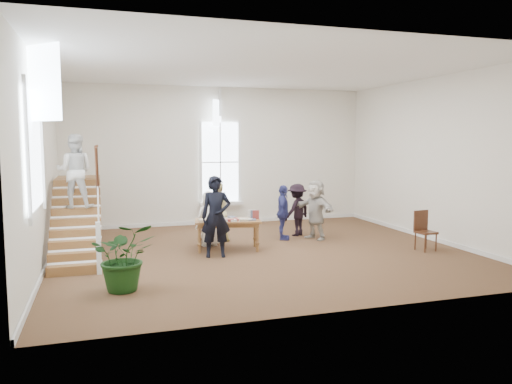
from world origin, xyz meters
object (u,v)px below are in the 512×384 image
object	(u,v)px
side_chair	(424,228)
woman_cluster_a	(283,212)
woman_cluster_b	(297,210)
floor_plant	(124,256)
library_table	(227,223)
person_yellow	(216,212)
elderly_woman	(209,219)
woman_cluster_c	(316,210)
police_officer	(216,217)

from	to	relation	value
side_chair	woman_cluster_a	bearing A→B (deg)	135.75
woman_cluster_b	floor_plant	size ratio (longest dim) A/B	1.18
library_table	person_yellow	world-z (taller)	person_yellow
floor_plant	person_yellow	bearing A→B (deg)	56.00
elderly_woman	woman_cluster_b	world-z (taller)	woman_cluster_b
library_table	woman_cluster_c	xyz separation A→B (m)	(2.70, 0.61, 0.15)
library_table	woman_cluster_b	world-z (taller)	woman_cluster_b
woman_cluster_a	woman_cluster_c	distance (m)	0.92
library_table	woman_cluster_a	bearing A→B (deg)	35.41
elderly_woman	woman_cluster_a	world-z (taller)	woman_cluster_a
woman_cluster_b	person_yellow	bearing A→B (deg)	-27.43
woman_cluster_a	woman_cluster_b	world-z (taller)	woman_cluster_a
police_officer	elderly_woman	bearing A→B (deg)	95.01
floor_plant	woman_cluster_c	bearing A→B (deg)	32.26
police_officer	woman_cluster_a	size ratio (longest dim) A/B	1.26
person_yellow	floor_plant	world-z (taller)	person_yellow
person_yellow	woman_cluster_c	distance (m)	2.78
woman_cluster_a	floor_plant	distance (m)	5.71
person_yellow	side_chair	world-z (taller)	person_yellow
side_chair	library_table	bearing A→B (deg)	156.31
elderly_woman	woman_cluster_c	bearing A→B (deg)	173.66
police_officer	floor_plant	bearing A→B (deg)	-126.60
police_officer	side_chair	xyz separation A→B (m)	(5.18, -0.85, -0.41)
elderly_woman	floor_plant	bearing A→B (deg)	49.16
woman_cluster_b	side_chair	xyz separation A→B (m)	(2.34, -2.75, -0.20)
person_yellow	woman_cluster_b	bearing A→B (deg)	171.94
police_officer	side_chair	bearing A→B (deg)	0.31
person_yellow	woman_cluster_b	size ratio (longest dim) A/B	1.07
library_table	police_officer	world-z (taller)	police_officer
elderly_woman	woman_cluster_c	distance (m)	3.04
woman_cluster_a	woman_cluster_c	size ratio (longest dim) A/B	0.91
woman_cluster_b	woman_cluster_a	bearing A→B (deg)	5.82
woman_cluster_b	side_chair	bearing A→B (deg)	99.36
person_yellow	woman_cluster_c	world-z (taller)	woman_cluster_c
person_yellow	elderly_woman	bearing A→B (deg)	47.36
police_officer	side_chair	distance (m)	5.26
library_table	woman_cluster_b	distance (m)	2.71
elderly_woman	side_chair	bearing A→B (deg)	151.16
library_table	police_officer	size ratio (longest dim) A/B	0.91
library_table	elderly_woman	size ratio (longest dim) A/B	1.22
person_yellow	police_officer	bearing A→B (deg)	65.45
woman_cluster_a	woman_cluster_b	size ratio (longest dim) A/B	1.01
police_officer	elderly_woman	xyz separation A→B (m)	(0.10, 1.25, -0.24)
woman_cluster_b	floor_plant	distance (m)	6.46
person_yellow	woman_cluster_b	world-z (taller)	person_yellow
library_table	side_chair	xyz separation A→B (m)	(4.74, -1.49, -0.13)
person_yellow	floor_plant	size ratio (longest dim) A/B	1.27
police_officer	woman_cluster_b	size ratio (longest dim) A/B	1.28
police_officer	woman_cluster_b	bearing A→B (deg)	43.44
woman_cluster_b	woman_cluster_c	world-z (taller)	woman_cluster_c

